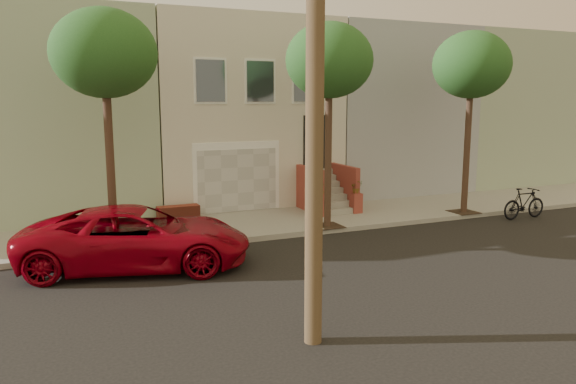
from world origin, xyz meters
name	(u,v)px	position (x,y,z in m)	size (l,w,h in m)	color
ground	(365,269)	(0.00, 0.00, 0.00)	(90.00, 90.00, 0.00)	black
sidewalk	(281,222)	(0.00, 5.35, 0.07)	(40.00, 3.70, 0.15)	gray
house_row	(227,111)	(0.00, 11.19, 3.64)	(33.10, 11.70, 7.00)	beige
tree_left	(104,55)	(-5.50, 3.90, 5.26)	(2.70, 2.57, 6.30)	#2D2116
tree_mid	(329,62)	(1.00, 3.90, 5.26)	(2.70, 2.57, 6.30)	#2D2116
tree_right	(472,66)	(6.50, 3.90, 5.26)	(2.70, 2.57, 6.30)	#2D2116
pickup_truck	(137,238)	(-5.11, 2.33, 0.77)	(2.55, 5.52, 1.53)	maroon
motorcycle	(524,203)	(8.13, 2.72, 0.55)	(0.52, 1.83, 1.10)	black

